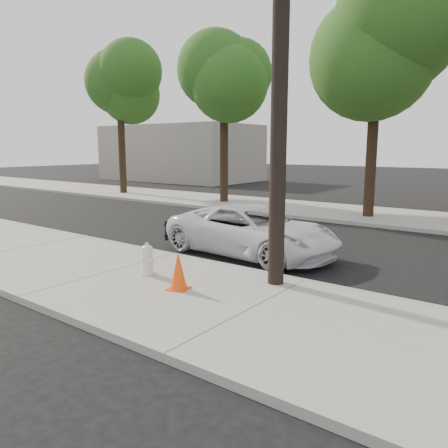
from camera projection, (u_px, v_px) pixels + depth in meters
The scene contains 12 objects.
ground at pixel (220, 245), 13.70m from camera, with size 120.00×120.00×0.00m, color black.
near_sidewalk at pixel (109, 274), 10.30m from camera, with size 90.00×4.40×0.15m, color gray.
far_sidewalk at pixel (330, 212), 20.37m from camera, with size 90.00×5.00×0.15m, color gray.
curb_near at pixel (173, 256), 12.03m from camera, with size 90.00×0.12×0.16m, color #9E9B93.
building_far at pixel (180, 153), 40.85m from camera, with size 14.00×8.00×5.00m, color gray.
utility_pole at pixel (280, 62), 8.62m from camera, with size 1.40×0.34×9.00m.
tree_a at pixel (120, 90), 26.91m from camera, with size 4.65×4.50×9.00m.
tree_b at pixel (225, 86), 22.41m from camera, with size 4.34×4.20×8.45m.
tree_c at pixel (382, 48), 17.19m from camera, with size 4.96×4.80×9.55m.
police_cruiser at pixel (252, 230), 12.36m from camera, with size 2.36×5.12×1.42m, color white.
fire_hydrant at pixel (147, 260), 10.00m from camera, with size 0.36×0.34×0.70m.
traffic_cone at pixel (178, 271), 8.94m from camera, with size 0.48×0.48×0.79m.
Camera 1 is at (8.16, -10.60, 3.04)m, focal length 35.00 mm.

